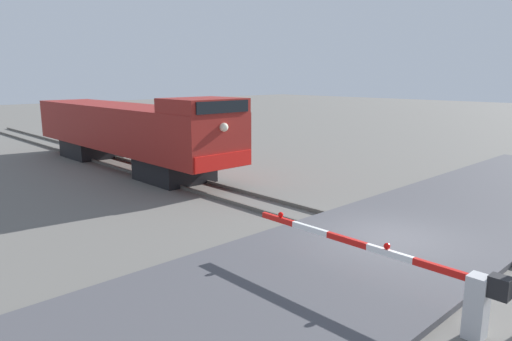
% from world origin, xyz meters
% --- Properties ---
extents(ground_plane, '(160.00, 160.00, 0.00)m').
position_xyz_m(ground_plane, '(0.00, 0.00, 0.00)').
color(ground_plane, '#605E59').
extents(rail_track_left, '(0.08, 80.00, 0.15)m').
position_xyz_m(rail_track_left, '(-0.72, 0.00, 0.07)').
color(rail_track_left, '#59544C').
rests_on(rail_track_left, ground_plane).
extents(rail_track_right, '(0.08, 80.00, 0.15)m').
position_xyz_m(rail_track_right, '(0.72, 0.00, 0.07)').
color(rail_track_right, '#59544C').
rests_on(rail_track_right, ground_plane).
extents(road_surface, '(36.00, 6.01, 0.16)m').
position_xyz_m(road_surface, '(0.00, 0.00, 0.08)').
color(road_surface, '#47474C').
rests_on(road_surface, ground_plane).
extents(locomotive, '(3.09, 16.41, 3.88)m').
position_xyz_m(locomotive, '(0.00, 15.52, 2.00)').
color(locomotive, black).
rests_on(locomotive, ground_plane).
extents(crossing_gate, '(0.36, 6.12, 1.34)m').
position_xyz_m(crossing_gate, '(-3.34, -2.84, 0.84)').
color(crossing_gate, silver).
rests_on(crossing_gate, ground_plane).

